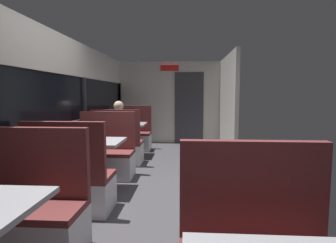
{
  "coord_description": "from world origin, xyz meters",
  "views": [
    {
      "loc": [
        0.46,
        -3.6,
        1.4
      ],
      "look_at": [
        0.06,
        2.5,
        0.78
      ],
      "focal_mm": 29.32,
      "sensor_mm": 36.0,
      "label": 1
    }
  ],
  "objects": [
    {
      "name": "dining_table_mid_window",
      "position": [
        -0.89,
        0.17,
        0.64
      ],
      "size": [
        0.9,
        0.7,
        0.74
      ],
      "color": "#9E9EA3",
      "rests_on": "ground_plane"
    },
    {
      "name": "bench_mid_window_facing_entry",
      "position": [
        -0.89,
        0.87,
        0.33
      ],
      "size": [
        0.95,
        0.5,
        1.1
      ],
      "color": "silver",
      "rests_on": "ground_plane"
    },
    {
      "name": "carriage_end_bulkhead",
      "position": [
        0.06,
        4.19,
        1.14
      ],
      "size": [
        2.9,
        0.11,
        2.3
      ],
      "color": "beige",
      "rests_on": "ground_plane"
    },
    {
      "name": "carriage_aisle_panel_right",
      "position": [
        1.45,
        3.0,
        1.15
      ],
      "size": [
        0.08,
        2.4,
        2.3
      ],
      "primitive_type": "cube",
      "color": "beige",
      "rests_on": "ground_plane"
    },
    {
      "name": "bench_far_window_facing_end",
      "position": [
        -0.89,
        1.74,
        0.33
      ],
      "size": [
        0.95,
        0.5,
        1.1
      ],
      "color": "silver",
      "rests_on": "ground_plane"
    },
    {
      "name": "bench_near_window_facing_entry",
      "position": [
        -0.89,
        -1.39,
        0.33
      ],
      "size": [
        0.95,
        0.5,
        1.1
      ],
      "color": "silver",
      "rests_on": "ground_plane"
    },
    {
      "name": "bench_far_window_facing_entry",
      "position": [
        -0.89,
        3.14,
        0.33
      ],
      "size": [
        0.95,
        0.5,
        1.1
      ],
      "color": "silver",
      "rests_on": "ground_plane"
    },
    {
      "name": "bench_mid_window_facing_end",
      "position": [
        -0.89,
        -0.53,
        0.33
      ],
      "size": [
        0.95,
        0.5,
        1.1
      ],
      "color": "silver",
      "rests_on": "ground_plane"
    },
    {
      "name": "carriage_window_panel_left",
      "position": [
        -1.45,
        0.0,
        1.11
      ],
      "size": [
        0.09,
        8.48,
        2.3
      ],
      "color": "beige",
      "rests_on": "ground_plane"
    },
    {
      "name": "dining_table_far_window",
      "position": [
        -0.89,
        2.44,
        0.64
      ],
      "size": [
        0.9,
        0.7,
        0.74
      ],
      "color": "#9E9EA3",
      "rests_on": "ground_plane"
    },
    {
      "name": "seated_passenger",
      "position": [
        -0.89,
        1.81,
        0.54
      ],
      "size": [
        0.47,
        0.55,
        1.26
      ],
      "color": "#26262D",
      "rests_on": "ground_plane"
    },
    {
      "name": "ground_plane",
      "position": [
        0.0,
        0.0,
        -0.01
      ],
      "size": [
        3.3,
        9.2,
        0.02
      ],
      "primitive_type": "cube",
      "color": "#423F44"
    }
  ]
}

